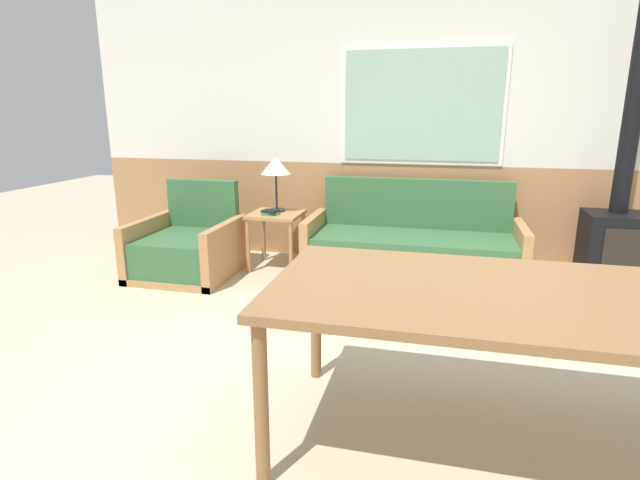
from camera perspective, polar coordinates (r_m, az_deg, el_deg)
ground_plane at (r=2.81m, az=11.03°, el=-18.04°), size 16.00×16.00×0.00m
wall_back at (r=5.00m, az=13.37°, el=12.58°), size 7.20×0.09×2.70m
couch at (r=4.69m, az=10.48°, el=-1.05°), size 1.94×0.77×0.87m
armchair at (r=4.83m, az=-14.86°, el=-1.02°), size 0.88×0.87×0.85m
side_table at (r=4.83m, az=-5.04°, el=1.92°), size 0.49×0.49×0.55m
table_lamp at (r=4.83m, az=-5.07°, el=8.28°), size 0.29×0.29×0.53m
book_stack at (r=4.74m, az=-5.69°, el=3.17°), size 0.18×0.14×0.04m
dining_table at (r=2.25m, az=19.40°, el=-7.01°), size 1.91×1.01×0.77m
wood_stove at (r=4.87m, az=30.94°, el=2.14°), size 0.51×0.44×2.36m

